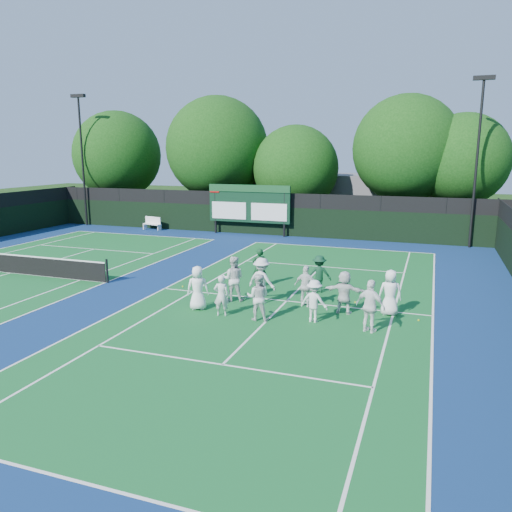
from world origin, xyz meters
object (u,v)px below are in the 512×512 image
(coach_left, at_px, (259,268))
(tennis_net, at_px, (10,263))
(bench, at_px, (153,223))
(scoreboard, at_px, (249,204))

(coach_left, bearing_deg, tennis_net, -15.77)
(bench, bearing_deg, tennis_net, -87.10)
(bench, bearing_deg, coach_left, -44.22)
(scoreboard, distance_m, bench, 7.89)
(coach_left, bearing_deg, bench, -68.08)
(tennis_net, distance_m, coach_left, 12.38)
(bench, bearing_deg, scoreboard, 1.59)
(scoreboard, bearing_deg, coach_left, -67.72)
(tennis_net, height_order, coach_left, coach_left)
(scoreboard, bearing_deg, bench, -178.41)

